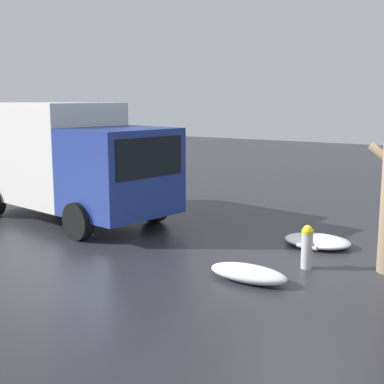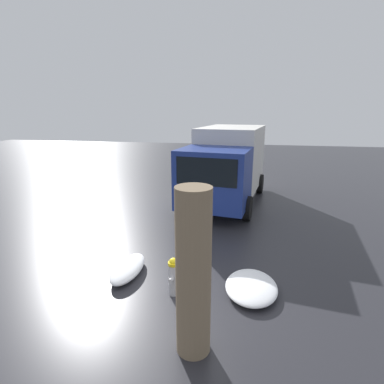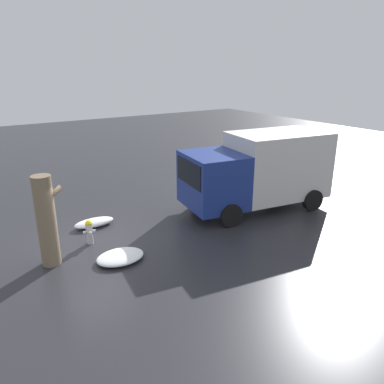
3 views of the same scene
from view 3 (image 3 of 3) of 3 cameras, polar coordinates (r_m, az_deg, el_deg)
ground_plane at (r=13.55m, az=-15.21°, el=-7.53°), size 60.00×60.00×0.00m
fire_hydrant at (r=13.36m, az=-15.37°, el=-5.81°), size 0.43×0.33×0.87m
tree_trunk at (r=12.04m, az=-21.27°, el=-4.11°), size 0.87×0.57×2.85m
delivery_truck at (r=15.95m, az=10.22°, el=3.41°), size 6.47×3.44×3.19m
snow_pile_by_hydrant at (r=14.80m, az=-14.69°, el=-4.54°), size 1.52×0.67×0.30m
snow_pile_curbside at (r=12.20m, az=-10.87°, el=-9.67°), size 1.52×1.15×0.23m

